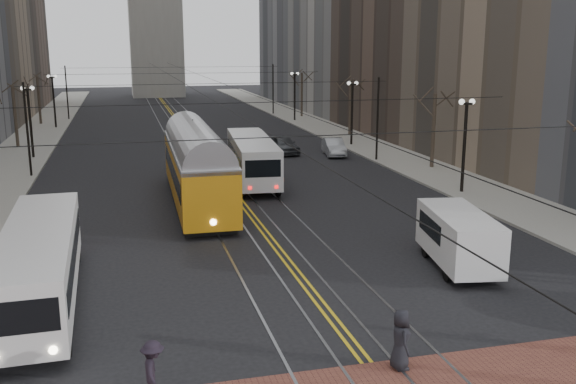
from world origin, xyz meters
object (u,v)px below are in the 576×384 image
streetcar (197,173)px  cargo_van (458,241)px  transit_bus (40,267)px  rear_bus (252,160)px  pedestrian_d (153,371)px  sedan_silver (334,147)px  pedestrian_a (401,339)px  sedan_grey (282,144)px

streetcar → cargo_van: 16.69m
transit_bus → streetcar: (7.12, 13.67, 0.39)m
rear_bus → pedestrian_d: (-7.91, -26.30, -0.63)m
sedan_silver → pedestrian_d: pedestrian_d is taller
transit_bus → pedestrian_d: size_ratio=6.71×
pedestrian_a → transit_bus: bearing=58.9°
cargo_van → transit_bus: bearing=-171.1°
pedestrian_a → pedestrian_d: 6.90m
sedan_silver → pedestrian_d: bearing=-107.1°
streetcar → pedestrian_a: size_ratio=8.54×
sedan_grey → pedestrian_a: bearing=-106.5°
streetcar → sedan_silver: (13.00, 13.78, -1.08)m
pedestrian_d → sedan_grey: bearing=-20.1°
pedestrian_a → pedestrian_d: bearing=94.8°
transit_bus → pedestrian_a: bearing=-37.4°
sedan_silver → cargo_van: bearing=-89.7°
sedan_grey → cargo_van: bearing=-97.5°
transit_bus → pedestrian_d: transit_bus is taller
transit_bus → streetcar: size_ratio=0.74×
sedan_grey → rear_bus: bearing=-121.6°
transit_bus → sedan_grey: bearing=59.7°
sedan_grey → pedestrian_a: pedestrian_a is taller
sedan_silver → transit_bus: bearing=-118.0°
cargo_van → sedan_grey: bearing=100.0°
rear_bus → cargo_van: 19.65m
rear_bus → sedan_grey: bearing=71.0°
sedan_grey → sedan_silver: bearing=-34.4°
sedan_grey → pedestrian_d: pedestrian_d is taller
streetcar → sedan_silver: 18.97m
rear_bus → pedestrian_a: (-1.01, -26.30, -0.58)m
rear_bus → sedan_grey: (4.75, 10.68, -0.70)m
sedan_silver → sedan_grey: bearing=161.5°
sedan_silver → pedestrian_a: 36.31m
cargo_van → sedan_grey: size_ratio=1.18×
cargo_van → pedestrian_d: size_ratio=3.20×
cargo_van → sedan_grey: (-0.07, 29.73, -0.41)m
rear_bus → sedan_silver: bearing=49.9°
transit_bus → streetcar: 15.42m
pedestrian_d → pedestrian_a: bearing=-91.2°
rear_bus → pedestrian_d: size_ratio=6.78×
transit_bus → pedestrian_d: 8.34m
rear_bus → streetcar: bearing=-125.3°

